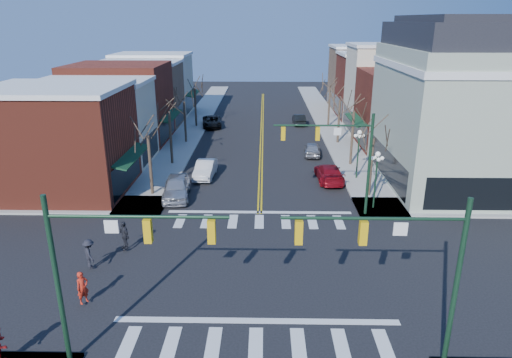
# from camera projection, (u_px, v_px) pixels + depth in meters

# --- Properties ---
(ground) EXTENTS (160.00, 160.00, 0.00)m
(ground) POSITION_uv_depth(u_px,v_px,m) (258.00, 269.00, 25.09)
(ground) COLOR black
(ground) RESTS_ON ground
(sidewalk_left) EXTENTS (3.50, 70.00, 0.15)m
(sidewalk_left) POSITION_uv_depth(u_px,v_px,m) (171.00, 160.00, 44.10)
(sidewalk_left) COLOR #9E9B93
(sidewalk_left) RESTS_ON ground
(sidewalk_right) EXTENTS (3.50, 70.00, 0.15)m
(sidewalk_right) POSITION_uv_depth(u_px,v_px,m) (352.00, 161.00, 43.78)
(sidewalk_right) COLOR #9E9B93
(sidewalk_right) RESTS_ON ground
(bldg_left_brick_a) EXTENTS (10.00, 8.50, 8.00)m
(bldg_left_brick_a) POSITION_uv_depth(u_px,v_px,m) (60.00, 143.00, 35.13)
(bldg_left_brick_a) COLOR maroon
(bldg_left_brick_a) RESTS_ON ground
(bldg_left_stucco_a) EXTENTS (10.00, 7.00, 7.50)m
(bldg_left_stucco_a) POSITION_uv_depth(u_px,v_px,m) (95.00, 124.00, 42.53)
(bldg_left_stucco_a) COLOR beige
(bldg_left_stucco_a) RESTS_ON ground
(bldg_left_brick_b) EXTENTS (10.00, 9.00, 8.50)m
(bldg_left_brick_b) POSITION_uv_depth(u_px,v_px,m) (120.00, 104.00, 49.91)
(bldg_left_brick_b) COLOR maroon
(bldg_left_brick_b) RESTS_ON ground
(bldg_left_tan) EXTENTS (10.00, 7.50, 7.80)m
(bldg_left_tan) POSITION_uv_depth(u_px,v_px,m) (140.00, 95.00, 57.81)
(bldg_left_tan) COLOR #947052
(bldg_left_tan) RESTS_ON ground
(bldg_left_stucco_b) EXTENTS (10.00, 8.00, 8.20)m
(bldg_left_stucco_b) POSITION_uv_depth(u_px,v_px,m) (154.00, 85.00, 65.06)
(bldg_left_stucco_b) COLOR beige
(bldg_left_stucco_b) RESTS_ON ground
(bldg_right_brick_a) EXTENTS (10.00, 8.50, 8.00)m
(bldg_right_brick_a) POSITION_uv_depth(u_px,v_px,m) (409.00, 110.00, 47.79)
(bldg_right_brick_a) COLOR maroon
(bldg_right_brick_a) RESTS_ON ground
(bldg_right_stucco) EXTENTS (10.00, 7.00, 10.00)m
(bldg_right_stucco) POSITION_uv_depth(u_px,v_px,m) (391.00, 90.00, 54.77)
(bldg_right_stucco) COLOR beige
(bldg_right_stucco) RESTS_ON ground
(bldg_right_brick_b) EXTENTS (10.00, 8.00, 8.50)m
(bldg_right_brick_b) POSITION_uv_depth(u_px,v_px,m) (376.00, 87.00, 62.10)
(bldg_right_brick_b) COLOR maroon
(bldg_right_brick_b) RESTS_ON ground
(bldg_right_tan) EXTENTS (10.00, 8.00, 9.00)m
(bldg_right_tan) POSITION_uv_depth(u_px,v_px,m) (364.00, 78.00, 69.56)
(bldg_right_tan) COLOR #947052
(bldg_right_tan) RESTS_ON ground
(victorian_corner) EXTENTS (12.25, 14.25, 13.30)m
(victorian_corner) POSITION_uv_depth(u_px,v_px,m) (468.00, 103.00, 36.28)
(victorian_corner) COLOR #9EA993
(victorian_corner) RESTS_ON ground
(traffic_mast_near_left) EXTENTS (6.60, 0.28, 7.20)m
(traffic_mast_near_left) POSITION_uv_depth(u_px,v_px,m) (104.00, 259.00, 16.65)
(traffic_mast_near_left) COLOR #14331E
(traffic_mast_near_left) RESTS_ON ground
(traffic_mast_near_right) EXTENTS (6.60, 0.28, 7.20)m
(traffic_mast_near_right) POSITION_uv_depth(u_px,v_px,m) (408.00, 262.00, 16.46)
(traffic_mast_near_right) COLOR #14331E
(traffic_mast_near_right) RESTS_ON ground
(traffic_mast_far_right) EXTENTS (6.60, 0.28, 7.20)m
(traffic_mast_far_right) POSITION_uv_depth(u_px,v_px,m) (343.00, 150.00, 30.42)
(traffic_mast_far_right) COLOR #14331E
(traffic_mast_far_right) RESTS_ON ground
(lamppost_corner) EXTENTS (0.36, 0.36, 4.33)m
(lamppost_corner) POSITION_uv_depth(u_px,v_px,m) (376.00, 170.00, 31.99)
(lamppost_corner) COLOR #14331E
(lamppost_corner) RESTS_ON ground
(lamppost_midblock) EXTENTS (0.36, 0.36, 4.33)m
(lamppost_midblock) POSITION_uv_depth(u_px,v_px,m) (359.00, 146.00, 38.12)
(lamppost_midblock) COLOR #14331E
(lamppost_midblock) RESTS_ON ground
(tree_left_a) EXTENTS (0.24, 0.24, 4.76)m
(tree_left_a) POSITION_uv_depth(u_px,v_px,m) (150.00, 166.00, 34.84)
(tree_left_a) COLOR #382B21
(tree_left_a) RESTS_ON ground
(tree_left_b) EXTENTS (0.24, 0.24, 5.04)m
(tree_left_b) POSITION_uv_depth(u_px,v_px,m) (171.00, 138.00, 42.34)
(tree_left_b) COLOR #382B21
(tree_left_b) RESTS_ON ground
(tree_left_c) EXTENTS (0.24, 0.24, 4.55)m
(tree_left_c) POSITION_uv_depth(u_px,v_px,m) (185.00, 123.00, 49.97)
(tree_left_c) COLOR #382B21
(tree_left_c) RESTS_ON ground
(tree_left_d) EXTENTS (0.24, 0.24, 4.90)m
(tree_left_d) POSITION_uv_depth(u_px,v_px,m) (196.00, 108.00, 57.46)
(tree_left_d) COLOR #382B21
(tree_left_d) RESTS_ON ground
(tree_right_a) EXTENTS (0.24, 0.24, 4.62)m
(tree_right_a) POSITION_uv_depth(u_px,v_px,m) (371.00, 168.00, 34.56)
(tree_right_a) COLOR #382B21
(tree_right_a) RESTS_ON ground
(tree_right_b) EXTENTS (0.24, 0.24, 5.18)m
(tree_right_b) POSITION_uv_depth(u_px,v_px,m) (352.00, 139.00, 42.02)
(tree_right_b) COLOR #382B21
(tree_right_b) RESTS_ON ground
(tree_right_c) EXTENTS (0.24, 0.24, 4.83)m
(tree_right_c) POSITION_uv_depth(u_px,v_px,m) (339.00, 122.00, 49.62)
(tree_right_c) COLOR #382B21
(tree_right_c) RESTS_ON ground
(tree_right_d) EXTENTS (0.24, 0.24, 4.97)m
(tree_right_d) POSITION_uv_depth(u_px,v_px,m) (329.00, 108.00, 57.15)
(tree_right_d) COLOR #382B21
(tree_right_d) RESTS_ON ground
(car_left_near) EXTENTS (2.47, 5.08, 1.67)m
(car_left_near) POSITION_uv_depth(u_px,v_px,m) (176.00, 187.00, 34.83)
(car_left_near) COLOR #AFAFB4
(car_left_near) RESTS_ON ground
(car_left_mid) EXTENTS (1.74, 4.43, 1.44)m
(car_left_mid) POSITION_uv_depth(u_px,v_px,m) (205.00, 169.00, 39.47)
(car_left_mid) COLOR silver
(car_left_mid) RESTS_ON ground
(car_left_far) EXTENTS (2.94, 5.21, 1.37)m
(car_left_far) POSITION_uv_depth(u_px,v_px,m) (212.00, 122.00, 57.96)
(car_left_far) COLOR black
(car_left_far) RESTS_ON ground
(car_right_near) EXTENTS (2.18, 5.04, 1.44)m
(car_right_near) POSITION_uv_depth(u_px,v_px,m) (329.00, 173.00, 38.48)
(car_right_near) COLOR maroon
(car_right_near) RESTS_ON ground
(car_right_mid) EXTENTS (1.84, 4.06, 1.35)m
(car_right_mid) POSITION_uv_depth(u_px,v_px,m) (312.00, 149.00, 45.78)
(car_right_mid) COLOR #A3A3A7
(car_right_mid) RESTS_ON ground
(car_right_far) EXTENTS (1.62, 4.14, 1.34)m
(car_right_far) POSITION_uv_depth(u_px,v_px,m) (299.00, 119.00, 59.33)
(car_right_far) COLOR black
(car_right_far) RESTS_ON ground
(pedestrian_red_a) EXTENTS (0.67, 0.72, 1.64)m
(pedestrian_red_a) POSITION_uv_depth(u_px,v_px,m) (83.00, 288.00, 21.58)
(pedestrian_red_a) COLOR red
(pedestrian_red_a) RESTS_ON sidewalk_left
(pedestrian_red_b) EXTENTS (0.77, 0.91, 1.66)m
(pedestrian_red_b) POSITION_uv_depth(u_px,v_px,m) (0.00, 345.00, 17.77)
(pedestrian_red_b) COLOR #B11512
(pedestrian_red_b) RESTS_ON sidewalk_left
(pedestrian_dark_a) EXTENTS (1.01, 1.05, 1.76)m
(pedestrian_dark_a) POSITION_uv_depth(u_px,v_px,m) (124.00, 235.00, 26.69)
(pedestrian_dark_a) COLOR #212229
(pedestrian_dark_a) RESTS_ON sidewalk_left
(pedestrian_dark_b) EXTENTS (1.12, 1.23, 1.66)m
(pedestrian_dark_b) POSITION_uv_depth(u_px,v_px,m) (89.00, 254.00, 24.70)
(pedestrian_dark_b) COLOR black
(pedestrian_dark_b) RESTS_ON sidewalk_left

